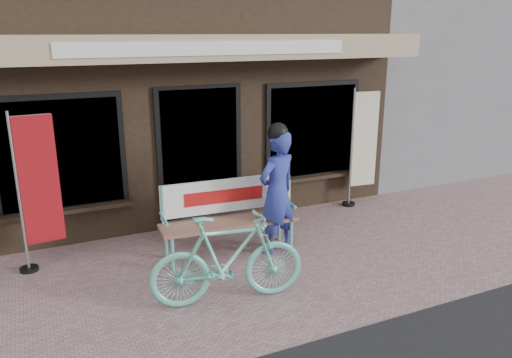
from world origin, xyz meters
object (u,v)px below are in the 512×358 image
person (277,190)px  nobori_cream (362,146)px  bench (227,211)px  menu_stand (280,202)px  bicycle (228,259)px  nobori_red (36,189)px

person → nobori_cream: (2.23, 1.13, 0.17)m
person → bench: bearing=140.2°
person → menu_stand: size_ratio=2.21×
bicycle → nobori_red: size_ratio=0.85×
nobori_cream → bench: bearing=-157.2°
person → nobori_cream: nobori_cream is taller
bicycle → nobori_cream: size_ratio=0.85×
bench → nobori_cream: 3.04m
bicycle → person: bearing=-38.9°
bicycle → nobori_red: 2.63m
bicycle → nobori_red: nobori_red is taller
bench → nobori_cream: bearing=20.7°
bench → person: (0.64, -0.25, 0.30)m
person → bicycle: (-1.13, -1.01, -0.37)m
bicycle → nobori_cream: bearing=-48.0°
nobori_cream → menu_stand: bearing=-161.6°
bench → person: 0.75m
bench → nobori_red: nobori_red is taller
bench → menu_stand: 1.19m
nobori_red → menu_stand: size_ratio=2.51×
nobori_red → menu_stand: (3.42, -0.06, -0.65)m
bench → bicycle: bearing=-107.7°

